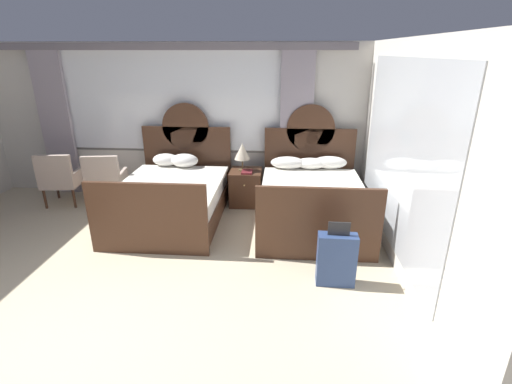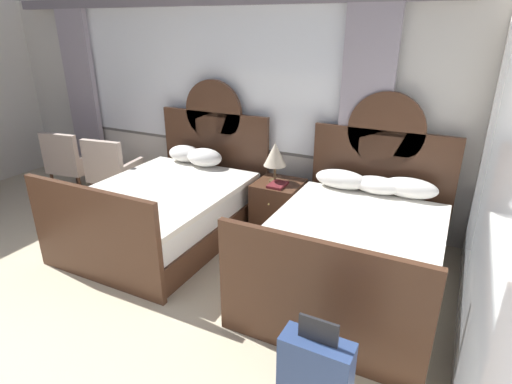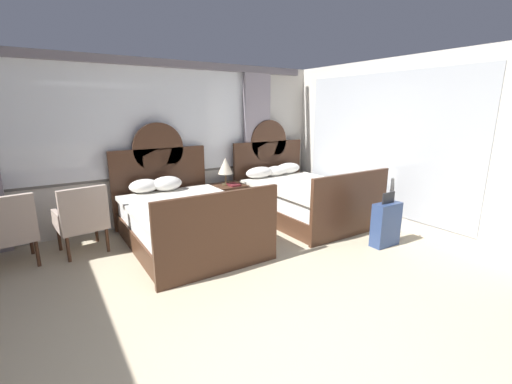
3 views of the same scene
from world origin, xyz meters
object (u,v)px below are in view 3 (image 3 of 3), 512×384
at_px(armchair_by_window_left, 82,218).
at_px(armchair_by_window_centre, 8,229).
at_px(bed_near_window, 184,219).
at_px(bed_near_mirror, 301,197).
at_px(nightstand_between_beds, 229,201).
at_px(suitcase_on_floor, 386,224).
at_px(book_on_nightstand, 233,185).
at_px(table_lamp_on_nightstand, 225,166).

bearing_deg(armchair_by_window_left, armchair_by_window_centre, -179.99).
height_order(bed_near_window, bed_near_mirror, same).
relative_size(bed_near_window, armchair_by_window_centre, 2.37).
xyz_separation_m(armchair_by_window_left, armchair_by_window_centre, (-0.81, -0.00, 0.00)).
bearing_deg(bed_near_window, armchair_by_window_left, 162.58).
distance_m(armchair_by_window_left, armchair_by_window_centre, 0.81).
relative_size(nightstand_between_beds, armchair_by_window_left, 0.65).
height_order(armchair_by_window_left, suitcase_on_floor, armchair_by_window_left).
bearing_deg(nightstand_between_beds, armchair_by_window_left, -173.17).
xyz_separation_m(nightstand_between_beds, book_on_nightstand, (0.03, -0.11, 0.32)).
relative_size(book_on_nightstand, armchair_by_window_left, 0.28).
distance_m(bed_near_window, armchair_by_window_left, 1.35).
bearing_deg(bed_near_mirror, book_on_nightstand, 151.86).
distance_m(bed_near_mirror, suitcase_on_floor, 1.67).
xyz_separation_m(nightstand_between_beds, table_lamp_on_nightstand, (-0.06, 0.00, 0.64)).
distance_m(bed_near_window, nightstand_between_beds, 1.30).
bearing_deg(nightstand_between_beds, bed_near_mirror, -31.67).
distance_m(bed_near_mirror, armchair_by_window_centre, 4.31).
bearing_deg(bed_near_mirror, armchair_by_window_centre, 174.77).
height_order(bed_near_window, nightstand_between_beds, bed_near_window).
relative_size(bed_near_window, suitcase_on_floor, 2.84).
relative_size(book_on_nightstand, armchair_by_window_centre, 0.28).
xyz_separation_m(bed_near_window, nightstand_between_beds, (1.10, 0.69, -0.06)).
xyz_separation_m(book_on_nightstand, suitcase_on_floor, (1.24, -2.23, -0.31)).
bearing_deg(armchair_by_window_left, bed_near_window, -17.42).
height_order(bed_near_window, armchair_by_window_centre, bed_near_window).
bearing_deg(book_on_nightstand, armchair_by_window_centre, -176.85).
distance_m(table_lamp_on_nightstand, armchair_by_window_centre, 3.18).
bearing_deg(table_lamp_on_nightstand, book_on_nightstand, -51.37).
distance_m(bed_near_mirror, nightstand_between_beds, 1.29).
relative_size(nightstand_between_beds, table_lamp_on_nightstand, 1.28).
distance_m(nightstand_between_beds, armchair_by_window_left, 2.41).
xyz_separation_m(bed_near_mirror, book_on_nightstand, (-1.07, 0.57, 0.26)).
bearing_deg(armchair_by_window_left, table_lamp_on_nightstand, 7.07).
bearing_deg(table_lamp_on_nightstand, armchair_by_window_left, -172.93).
distance_m(bed_near_window, armchair_by_window_centre, 2.13).
xyz_separation_m(table_lamp_on_nightstand, armchair_by_window_centre, (-3.14, -0.29, -0.44)).
relative_size(nightstand_between_beds, suitcase_on_floor, 0.78).
distance_m(table_lamp_on_nightstand, suitcase_on_floor, 2.76).
relative_size(bed_near_window, bed_near_mirror, 1.00).
relative_size(bed_near_mirror, armchair_by_window_left, 2.37).
xyz_separation_m(bed_near_mirror, armchair_by_window_left, (-3.48, 0.39, 0.13)).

